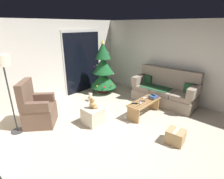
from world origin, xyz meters
TOP-DOWN VIEW (x-y plane):
  - ground_plane at (0.00, 0.00)m, footprint 7.00×7.00m
  - wall_back at (0.00, 3.06)m, footprint 5.72×0.12m
  - wall_right at (2.86, 0.00)m, footprint 0.12×6.00m
  - patio_door_frame at (1.32, 2.99)m, footprint 1.60×0.02m
  - patio_door_glass at (1.32, 2.97)m, footprint 1.50×0.02m
  - couch at (2.32, 0.23)m, footprint 0.85×1.97m
  - coffee_table at (1.21, 0.26)m, footprint 1.10×0.40m
  - remote_silver at (1.03, 0.25)m, footprint 0.15×0.12m
  - remote_graphite at (1.16, 0.29)m, footprint 0.14×0.14m
  - remote_black at (0.90, 0.35)m, footprint 0.14×0.15m
  - remote_white at (1.41, 0.35)m, footprint 0.15×0.12m
  - book_stack at (1.55, 0.18)m, footprint 0.29×0.25m
  - cell_phone at (1.56, 0.20)m, footprint 0.13×0.16m
  - christmas_tree at (1.66, 2.30)m, footprint 0.94×0.94m
  - armchair at (-0.98, 1.91)m, footprint 0.97×0.97m
  - floor_lamp at (-1.49, 1.96)m, footprint 0.32×0.32m
  - ottoman at (-0.04, 0.94)m, footprint 0.44×0.44m
  - teddy_bear_honey at (-0.03, 0.94)m, footprint 0.22×0.21m
  - teddy_bear_cream_by_tree at (0.82, 2.04)m, footprint 0.22×0.21m
  - cardboard_box_taped_mid_floor at (0.62, -0.91)m, footprint 0.36×0.38m

SIDE VIEW (x-z plane):
  - ground_plane at x=0.00m, z-range 0.00..0.00m
  - teddy_bear_cream_by_tree at x=0.82m, z-range -0.02..0.26m
  - cardboard_box_taped_mid_floor at x=0.62m, z-range 0.00..0.29m
  - ottoman at x=-0.04m, z-range 0.00..0.42m
  - coffee_table at x=1.21m, z-range 0.07..0.47m
  - couch at x=2.32m, z-range -0.14..0.94m
  - armchair at x=-0.98m, z-range -0.16..0.97m
  - remote_silver at x=1.03m, z-range 0.40..0.43m
  - remote_graphite at x=1.16m, z-range 0.40..0.43m
  - remote_black at x=0.90m, z-range 0.40..0.43m
  - remote_white at x=1.41m, z-range 0.40..0.43m
  - book_stack at x=1.55m, z-range 0.40..0.49m
  - cell_phone at x=1.56m, z-range 0.49..0.50m
  - teddy_bear_honey at x=-0.03m, z-range 0.40..0.68m
  - christmas_tree at x=1.66m, z-range -0.10..1.77m
  - patio_door_glass at x=1.32m, z-range 0.00..2.10m
  - patio_door_frame at x=1.32m, z-range 0.00..2.20m
  - wall_back at x=0.00m, z-range 0.00..2.50m
  - wall_right at x=2.86m, z-range 0.00..2.50m
  - floor_lamp at x=-1.49m, z-range 0.61..2.40m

